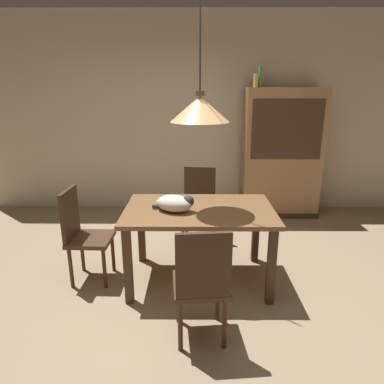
% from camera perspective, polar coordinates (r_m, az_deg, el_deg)
% --- Properties ---
extents(ground, '(10.00, 10.00, 0.00)m').
position_cam_1_polar(ground, '(3.16, -0.97, -18.40)').
color(ground, '#998466').
extents(back_wall, '(6.40, 0.10, 2.90)m').
position_cam_1_polar(back_wall, '(5.24, -0.36, 12.76)').
color(back_wall, beige).
rests_on(back_wall, ground).
extents(dining_table, '(1.40, 0.90, 0.75)m').
position_cam_1_polar(dining_table, '(3.23, 1.20, -4.44)').
color(dining_table, brown).
rests_on(dining_table, ground).
extents(chair_far_back, '(0.44, 0.44, 0.93)m').
position_cam_1_polar(chair_far_back, '(4.11, 1.16, -1.79)').
color(chair_far_back, '#472D1E').
rests_on(chair_far_back, ground).
extents(chair_left_side, '(0.41, 0.41, 0.93)m').
position_cam_1_polar(chair_left_side, '(3.46, -17.95, -6.29)').
color(chair_left_side, '#472D1E').
rests_on(chair_left_side, ground).
extents(chair_near_front, '(0.43, 0.43, 0.93)m').
position_cam_1_polar(chair_near_front, '(2.51, 1.62, -14.71)').
color(chair_near_front, '#472D1E').
rests_on(chair_near_front, ground).
extents(cat_sleeping, '(0.41, 0.33, 0.16)m').
position_cam_1_polar(cat_sleeping, '(3.11, -2.82, -1.89)').
color(cat_sleeping, silver).
rests_on(cat_sleeping, dining_table).
extents(pendant_lamp, '(0.52, 0.52, 1.30)m').
position_cam_1_polar(pendant_lamp, '(3.02, 1.32, 13.80)').
color(pendant_lamp, '#E0A86B').
extents(hutch_bookcase, '(1.12, 0.45, 1.85)m').
position_cam_1_polar(hutch_bookcase, '(5.14, 14.69, 5.84)').
color(hutch_bookcase, '#A87A4C').
rests_on(hutch_bookcase, ground).
extents(book_yellow_short, '(0.04, 0.20, 0.18)m').
position_cam_1_polar(book_yellow_short, '(4.97, 10.59, 17.92)').
color(book_yellow_short, gold).
rests_on(book_yellow_short, hutch_bookcase).
extents(book_green_slim, '(0.03, 0.20, 0.26)m').
position_cam_1_polar(book_green_slim, '(4.98, 11.23, 18.34)').
color(book_green_slim, '#427A4C').
rests_on(book_green_slim, hutch_bookcase).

